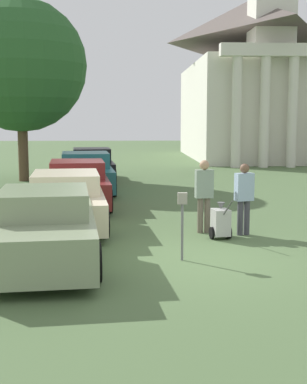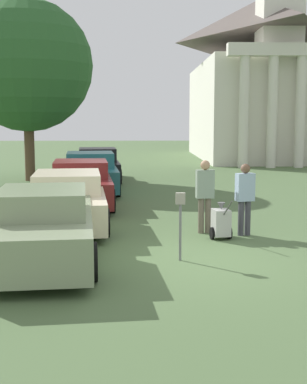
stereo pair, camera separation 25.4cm
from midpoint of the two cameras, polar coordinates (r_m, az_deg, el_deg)
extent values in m
plane|color=#4C663D|center=(10.47, 4.70, -7.28)|extent=(120.00, 120.00, 0.00)
cube|color=gray|center=(10.52, -10.93, -4.17)|extent=(2.31, 5.05, 0.75)
cube|color=gray|center=(10.21, -11.09, -1.01)|extent=(1.81, 2.20, 0.48)
cylinder|color=black|center=(12.13, -14.71, -3.79)|extent=(0.25, 0.69, 0.67)
cylinder|color=black|center=(12.03, -6.18, -3.68)|extent=(0.25, 0.69, 0.67)
cylinder|color=black|center=(9.07, -5.77, -7.44)|extent=(0.25, 0.69, 0.67)
cube|color=beige|center=(13.98, -8.59, -1.27)|extent=(2.36, 5.34, 0.71)
cube|color=beige|center=(13.70, -8.66, 1.08)|extent=(1.84, 2.33, 0.49)
cylinder|color=black|center=(15.65, -11.77, -1.16)|extent=(0.25, 0.68, 0.67)
cylinder|color=black|center=(15.61, -5.13, -1.05)|extent=(0.25, 0.68, 0.67)
cylinder|color=black|center=(12.49, -12.89, -3.41)|extent=(0.25, 0.68, 0.67)
cylinder|color=black|center=(12.45, -4.54, -3.28)|extent=(0.25, 0.68, 0.67)
cube|color=maroon|center=(17.10, -7.31, 0.45)|extent=(2.32, 5.05, 0.74)
cube|color=maroon|center=(16.84, -7.35, 2.48)|extent=(1.82, 2.21, 0.51)
cylinder|color=black|center=(18.65, -10.09, 0.34)|extent=(0.25, 0.71, 0.69)
cylinder|color=black|center=(18.65, -4.54, 0.43)|extent=(0.25, 0.71, 0.69)
cylinder|color=black|center=(15.66, -10.60, -1.08)|extent=(0.25, 0.71, 0.69)
cylinder|color=black|center=(15.65, -3.98, -0.96)|extent=(0.25, 0.71, 0.69)
cube|color=#23666B|center=(20.39, -6.40, 1.64)|extent=(2.42, 5.15, 0.77)
cube|color=#23666B|center=(20.13, -6.41, 3.45)|extent=(1.90, 2.25, 0.55)
cylinder|color=black|center=(21.96, -8.93, 1.40)|extent=(0.24, 0.66, 0.65)
cylinder|color=black|center=(21.98, -3.99, 1.48)|extent=(0.24, 0.66, 0.65)
cylinder|color=black|center=(18.89, -9.17, 0.38)|extent=(0.24, 0.66, 0.65)
cylinder|color=black|center=(18.92, -3.44, 0.48)|extent=(0.24, 0.66, 0.65)
cube|color=black|center=(23.95, -5.69, 2.49)|extent=(2.26, 4.85, 0.73)
cube|color=black|center=(23.71, -5.69, 4.00)|extent=(1.77, 2.12, 0.56)
cylinder|color=black|center=(25.41, -7.77, 2.26)|extent=(0.24, 0.66, 0.64)
cylinder|color=black|center=(25.45, -3.79, 2.33)|extent=(0.24, 0.66, 0.64)
cylinder|color=black|center=(22.51, -7.81, 1.57)|extent=(0.24, 0.66, 0.64)
cylinder|color=black|center=(22.56, -3.33, 1.64)|extent=(0.24, 0.66, 0.64)
cylinder|color=slate|center=(10.32, 3.58, -4.33)|extent=(0.05, 0.05, 1.10)
cube|color=gray|center=(10.21, 3.61, -0.70)|extent=(0.18, 0.09, 0.22)
cylinder|color=#665B4C|center=(12.91, 6.40, -2.50)|extent=(0.14, 0.14, 0.85)
cylinder|color=#665B4C|center=(12.87, 5.66, -2.52)|extent=(0.14, 0.14, 0.85)
cube|color=gray|center=(12.78, 6.08, 0.86)|extent=(0.44, 0.26, 0.67)
sphere|color=tan|center=(12.73, 6.11, 2.88)|extent=(0.23, 0.23, 0.23)
cylinder|color=#3F3F47|center=(12.79, 10.57, -2.75)|extent=(0.14, 0.14, 0.82)
cylinder|color=#3F3F47|center=(12.72, 9.88, -2.79)|extent=(0.14, 0.14, 0.82)
cube|color=#99B2CC|center=(12.64, 10.30, 0.51)|extent=(0.46, 0.32, 0.65)
sphere|color=brown|center=(12.60, 10.35, 2.48)|extent=(0.22, 0.22, 0.22)
cube|color=#B2B2AD|center=(12.29, 7.80, -3.24)|extent=(0.42, 0.49, 0.60)
cone|color=#59595B|center=(12.22, 7.83, -1.49)|extent=(0.18, 0.18, 0.16)
cylinder|color=#4C4C4C|center=(11.78, 8.53, -1.75)|extent=(0.11, 0.59, 0.43)
cylinder|color=black|center=(12.27, 6.84, -4.40)|extent=(0.09, 0.28, 0.28)
cylinder|color=black|center=(12.40, 8.70, -4.31)|extent=(0.09, 0.28, 0.28)
cube|color=silver|center=(39.15, 10.99, 8.40)|extent=(8.00, 14.87, 6.54)
pyramid|color=#564C47|center=(39.72, 11.23, 17.39)|extent=(8.16, 15.17, 2.94)
cylinder|color=silver|center=(30.79, 9.85, 8.35)|extent=(0.56, 0.56, 6.21)
cylinder|color=silver|center=(31.14, 12.77, 8.26)|extent=(0.56, 0.56, 6.21)
cylinder|color=silver|center=(31.57, 15.61, 8.16)|extent=(0.56, 0.56, 6.21)
cube|color=silver|center=(31.58, 14.41, 14.49)|extent=(6.80, 0.70, 0.70)
cylinder|color=brown|center=(24.41, -12.79, 4.23)|extent=(0.44, 0.44, 2.61)
sphere|color=#285628|center=(24.48, -13.05, 13.01)|extent=(5.74, 5.74, 5.74)
camera|label=1|loc=(0.13, -89.39, 0.08)|focal=50.00mm
camera|label=2|loc=(0.13, 90.61, -0.08)|focal=50.00mm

